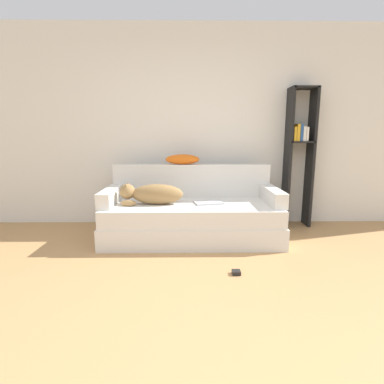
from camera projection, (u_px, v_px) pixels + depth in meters
The scene contains 11 objects.
ground_plane at pixel (213, 346), 1.78m from camera, with size 20.00×20.00×0.00m, color tan.
wall_back at pixel (199, 127), 4.14m from camera, with size 8.10×0.06×2.70m.
couch at pixel (192, 221), 3.63m from camera, with size 2.07×0.95×0.44m.
couch_backrest at pixel (192, 180), 3.94m from camera, with size 2.03×0.15×0.42m.
couch_arm_left at pixel (111, 196), 3.55m from camera, with size 0.15×0.76×0.18m.
couch_arm_right at pixel (272, 196), 3.57m from camera, with size 0.15×0.76×0.18m.
dog at pixel (152, 194), 3.50m from camera, with size 0.74×0.25×0.26m.
laptop at pixel (209, 203), 3.55m from camera, with size 0.37×0.28×0.02m.
throw_pillow at pixel (182, 159), 3.89m from camera, with size 0.44×0.16×0.13m.
bookshelf at pixel (299, 151), 4.04m from camera, with size 0.35×0.26×1.86m.
power_adapter at pixel (236, 272), 2.71m from camera, with size 0.08×0.08×0.03m.
Camera 1 is at (-0.15, -1.58, 1.24)m, focal length 28.00 mm.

